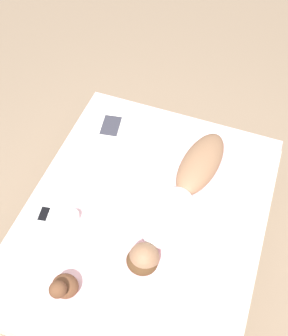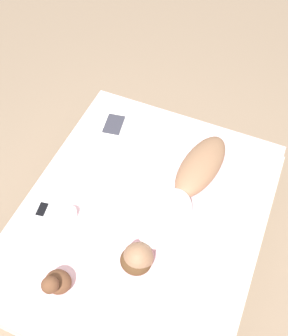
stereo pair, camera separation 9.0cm
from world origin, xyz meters
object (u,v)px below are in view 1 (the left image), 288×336
at_px(person, 178,201).
at_px(coffee_mug, 73,216).
at_px(cell_phone, 44,214).
at_px(open_magazine, 124,128).

xyz_separation_m(person, coffee_mug, (0.66, 0.34, -0.06)).
bearing_deg(cell_phone, open_magazine, -112.82).
relative_size(coffee_mug, cell_phone, 0.83).
height_order(open_magazine, coffee_mug, coffee_mug).
bearing_deg(person, cell_phone, 32.26).
distance_m(coffee_mug, cell_phone, 0.23).
xyz_separation_m(open_magazine, coffee_mug, (0.01, 0.92, 0.04)).
relative_size(open_magazine, cell_phone, 3.48).
distance_m(person, coffee_mug, 0.75).
height_order(person, coffee_mug, person).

